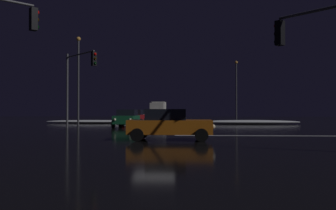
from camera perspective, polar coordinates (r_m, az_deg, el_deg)
name	(u,v)px	position (r m, az deg, el deg)	size (l,w,h in m)	color
ground	(154,136)	(21.21, -2.27, -5.07)	(120.00, 120.00, 0.10)	black
stop_line_north	(163,128)	(28.99, -0.77, -3.82)	(0.35, 13.37, 0.01)	white
centre_line_ns	(170,123)	(40.56, 0.38, -2.96)	(22.00, 0.15, 0.01)	yellow
crosswalk_bar_east	(288,136)	(21.91, 18.91, -4.75)	(13.37, 0.40, 0.01)	white
snow_bank_left_curb	(95,122)	(41.29, -11.72, -2.66)	(11.56, 1.50, 0.37)	white
snow_bank_right_curb	(249,122)	(38.95, 13.02, -2.71)	(10.96, 1.50, 0.44)	white
sedan_green	(127,118)	(31.72, -6.68, -2.11)	(2.02, 4.33, 1.57)	#14512D
sedan_red	(134,117)	(37.21, -5.53, -1.92)	(2.02, 4.33, 1.57)	maroon
sedan_white	(142,116)	(42.76, -4.28, -1.78)	(2.02, 4.33, 1.57)	silver
sedan_gray	(149,115)	(48.17, -3.10, -1.67)	(2.02, 4.33, 1.57)	slate
sedan_black	(153,115)	(54.04, -2.40, -1.58)	(2.02, 4.33, 1.57)	black
sedan_silver	(155,114)	(59.60, -2.13, -1.51)	(2.02, 4.33, 1.57)	#B7B7BC
box_truck	(159,109)	(66.14, -1.55, -0.65)	(2.68, 8.28, 3.08)	beige
sedan_orange_crossing	(169,124)	(17.75, 0.21, -3.15)	(4.33, 2.02, 1.57)	#C66014
traffic_signal_nw	(78,75)	(29.46, -14.43, 4.77)	(3.48, 3.48, 6.32)	#4C4C51
traffic_signal_se	(322,48)	(14.97, 23.68, 8.44)	(2.60, 2.60, 5.72)	#4C4C51
streetlamp_left_near	(78,74)	(36.36, -14.36, 4.89)	(0.44, 0.44, 8.87)	#424247
streetlamp_right_far	(236,86)	(51.06, 11.03, 3.06)	(0.44, 0.44, 8.55)	#424247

